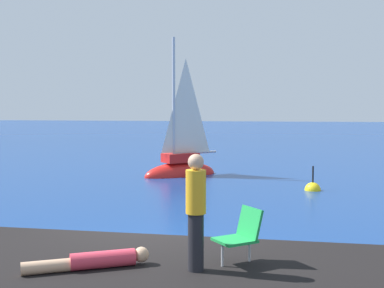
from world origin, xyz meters
TOP-DOWN VIEW (x-y plane):
  - ground_plane at (0.00, 0.00)m, footprint 160.00×160.00m
  - boulder_seaward at (-0.52, -0.87)m, footprint 1.42×1.36m
  - boulder_inland at (-1.33, -0.81)m, footprint 1.09×1.00m
  - sailboat_near at (-1.45, 11.83)m, footprint 3.29×2.95m
  - person_sunbather at (-0.25, -2.77)m, footprint 1.63×0.92m
  - person_standing at (1.18, -2.64)m, footprint 0.28×0.28m
  - beach_chair at (1.78, -2.20)m, footprint 0.76×0.74m
  - marker_buoy at (3.72, 8.76)m, footprint 0.56×0.56m

SIDE VIEW (x-z plane):
  - ground_plane at x=0.00m, z-range 0.00..0.00m
  - boulder_seaward at x=-0.52m, z-range -0.35..0.35m
  - boulder_inland at x=-1.33m, z-range -0.31..0.31m
  - marker_buoy at x=3.72m, z-range -0.56..0.57m
  - sailboat_near at x=-1.45m, z-range -2.80..3.49m
  - person_sunbather at x=-0.25m, z-range 0.69..0.94m
  - beach_chair at x=1.78m, z-range 0.75..1.54m
  - person_standing at x=1.18m, z-range 0.76..2.38m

